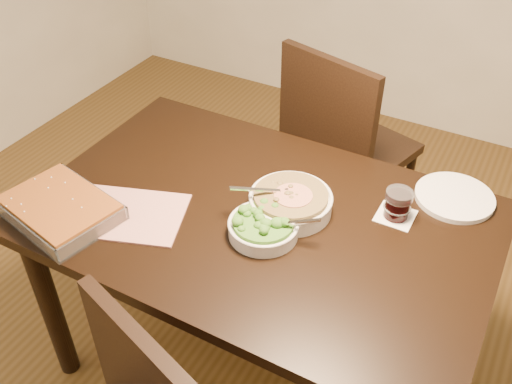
{
  "coord_description": "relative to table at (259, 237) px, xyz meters",
  "views": [
    {
      "loc": [
        0.62,
        -1.16,
        1.89
      ],
      "look_at": [
        -0.03,
        0.04,
        0.8
      ],
      "focal_mm": 40.0,
      "sensor_mm": 36.0,
      "label": 1
    }
  ],
  "objects": [
    {
      "name": "ground",
      "position": [
        0.0,
        0.0,
        -0.65
      ],
      "size": [
        4.0,
        4.0,
        0.0
      ],
      "primitive_type": "plane",
      "color": "#4E3616",
      "rests_on": "ground"
    },
    {
      "name": "table",
      "position": [
        0.0,
        0.0,
        0.0
      ],
      "size": [
        1.4,
        0.9,
        0.75
      ],
      "color": "black",
      "rests_on": "ground"
    },
    {
      "name": "magazine_a",
      "position": [
        -0.34,
        -0.19,
        0.1
      ],
      "size": [
        0.39,
        0.34,
        0.01
      ],
      "primitive_type": "cube",
      "rotation": [
        0.0,
        0.0,
        0.34
      ],
      "color": "#AD3135",
      "rests_on": "table"
    },
    {
      "name": "coaster",
      "position": [
        0.37,
        0.19,
        0.1
      ],
      "size": [
        0.11,
        0.11,
        0.0
      ],
      "primitive_type": "cube",
      "color": "white",
      "rests_on": "table"
    },
    {
      "name": "stew_bowl",
      "position": [
        0.08,
        0.06,
        0.13
      ],
      "size": [
        0.26,
        0.26,
        0.1
      ],
      "color": "white",
      "rests_on": "table"
    },
    {
      "name": "broccoli_bowl",
      "position": [
        0.05,
        -0.07,
        0.12
      ],
      "size": [
        0.23,
        0.21,
        0.08
      ],
      "color": "white",
      "rests_on": "table"
    },
    {
      "name": "baking_dish",
      "position": [
        -0.52,
        -0.3,
        0.12
      ],
      "size": [
        0.38,
        0.32,
        0.06
      ],
      "rotation": [
        0.0,
        0.0,
        -0.22
      ],
      "color": "silver",
      "rests_on": "table"
    },
    {
      "name": "wine_tumbler",
      "position": [
        0.37,
        0.19,
        0.15
      ],
      "size": [
        0.08,
        0.08,
        0.09
      ],
      "color": "black",
      "rests_on": "coaster"
    },
    {
      "name": "dinner_plate",
      "position": [
        0.51,
        0.36,
        0.1
      ],
      "size": [
        0.25,
        0.25,
        0.02
      ],
      "primitive_type": "cylinder",
      "color": "silver",
      "rests_on": "table"
    },
    {
      "name": "chair_far",
      "position": [
        -0.03,
        0.79,
        -0.11
      ],
      "size": [
        0.56,
        0.56,
        0.97
      ],
      "rotation": [
        0.0,
        0.0,
        2.86
      ],
      "color": "black",
      "rests_on": "ground"
    }
  ]
}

